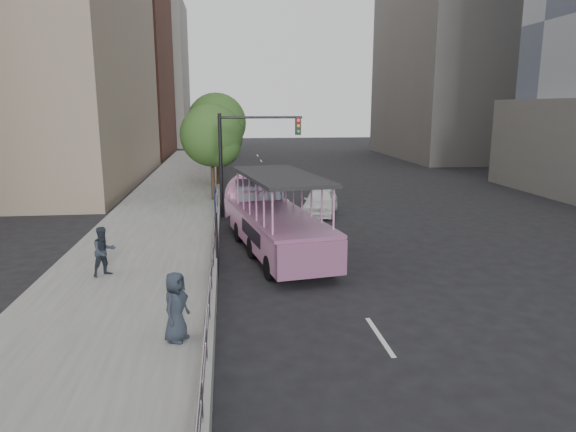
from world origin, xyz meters
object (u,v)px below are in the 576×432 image
object	(u,v)px
car	(320,201)
pedestrian_far	(176,307)
pedestrian_mid	(104,251)
parking_sign	(216,222)
duck_boat	(271,220)
street_tree_near	(213,138)
traffic_signal	(244,148)
street_tree_far	(218,125)

from	to	relation	value
car	pedestrian_far	distance (m)	16.05
pedestrian_mid	parking_sign	bearing A→B (deg)	-34.02
duck_boat	pedestrian_mid	distance (m)	6.61
duck_boat	street_tree_near	xyz separation A→B (m)	(-2.38, 9.67, 2.66)
traffic_signal	street_tree_far	bearing A→B (deg)	98.43
street_tree_far	duck_boat	bearing A→B (deg)	-82.08
duck_boat	traffic_signal	xyz separation A→B (m)	(-0.78, 6.24, 2.34)
car	pedestrian_far	size ratio (longest dim) A/B	2.48
pedestrian_far	parking_sign	size ratio (longest dim) A/B	0.54
street_tree_near	street_tree_far	xyz separation A→B (m)	(0.20, 6.00, 0.49)
pedestrian_mid	pedestrian_far	distance (m)	5.62
duck_boat	pedestrian_far	size ratio (longest dim) A/B	5.95
duck_boat	street_tree_near	distance (m)	10.31
street_tree_near	pedestrian_far	bearing A→B (deg)	-91.69
pedestrian_mid	parking_sign	size ratio (longest dim) A/B	0.52
parking_sign	street_tree_near	distance (m)	13.08
car	pedestrian_far	xyz separation A→B (m)	(-6.05, -14.86, 0.42)
pedestrian_mid	traffic_signal	world-z (taller)	traffic_signal
parking_sign	car	bearing A→B (deg)	61.57
pedestrian_mid	parking_sign	distance (m)	3.60
car	traffic_signal	xyz separation A→B (m)	(-3.92, -0.13, 2.81)
pedestrian_mid	street_tree_far	size ratio (longest dim) A/B	0.24
duck_boat	street_tree_near	size ratio (longest dim) A/B	1.69
pedestrian_mid	street_tree_near	xyz separation A→B (m)	(3.20, 13.22, 2.73)
duck_boat	street_tree_near	world-z (taller)	street_tree_near
duck_boat	pedestrian_far	bearing A→B (deg)	-108.95
traffic_signal	street_tree_far	size ratio (longest dim) A/B	0.81
street_tree_far	street_tree_near	bearing A→B (deg)	-91.91
pedestrian_mid	traffic_signal	xyz separation A→B (m)	(4.80, 9.79, 2.41)
pedestrian_mid	pedestrian_far	world-z (taller)	pedestrian_far
traffic_signal	street_tree_far	xyz separation A→B (m)	(-1.40, 9.43, 0.81)
traffic_signal	car	bearing A→B (deg)	1.84
parking_sign	pedestrian_far	bearing A→B (deg)	-99.12
car	pedestrian_far	world-z (taller)	pedestrian_far
car	pedestrian_mid	world-z (taller)	pedestrian_mid
duck_boat	car	distance (m)	7.11
car	street_tree_near	xyz separation A→B (m)	(-5.51, 3.30, 3.13)
pedestrian_mid	street_tree_far	xyz separation A→B (m)	(3.40, 19.22, 3.22)
street_tree_near	street_tree_far	distance (m)	6.02
pedestrian_mid	pedestrian_far	size ratio (longest dim) A/B	0.97
pedestrian_far	traffic_signal	xyz separation A→B (m)	(2.13, 14.74, 2.39)
pedestrian_mid	parking_sign	world-z (taller)	parking_sign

